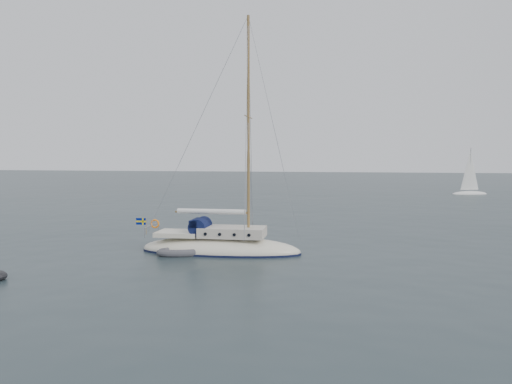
# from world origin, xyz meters

# --- Properties ---
(ground) EXTENTS (300.00, 300.00, 0.00)m
(ground) POSITION_xyz_m (0.00, 0.00, 0.00)
(ground) COLOR black
(ground) RESTS_ON ground
(sailboat) EXTENTS (10.00, 2.99, 14.24)m
(sailboat) POSITION_xyz_m (-2.81, -1.05, 1.08)
(sailboat) COLOR beige
(sailboat) RESTS_ON ground
(dinghy) EXTENTS (3.01, 1.36, 0.43)m
(dinghy) POSITION_xyz_m (-4.72, -2.20, 0.19)
(dinghy) COLOR #505056
(dinghy) RESTS_ON ground
(distant_yacht_c) EXTENTS (5.51, 2.94, 7.30)m
(distant_yacht_c) POSITION_xyz_m (21.75, 49.25, 3.12)
(distant_yacht_c) COLOR silver
(distant_yacht_c) RESTS_ON ground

